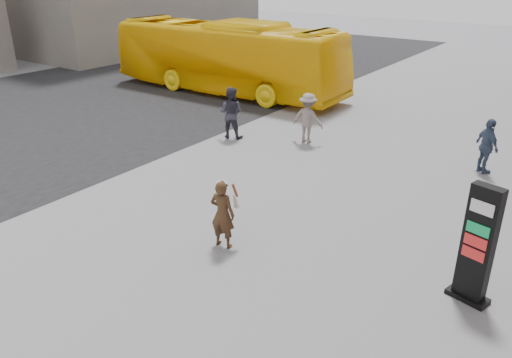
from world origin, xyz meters
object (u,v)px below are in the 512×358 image
Objects in this scene: pedestrian_c at (487,146)px; bus at (226,57)px; info_pylon at (478,245)px; woman at (223,213)px; pedestrian_a at (231,113)px; pedestrian_b at (308,118)px.

bus is at bearing 29.23° from pedestrian_c.
info_pylon is at bearing 145.43° from pedestrian_c.
info_pylon is 17.17m from bus.
woman is (-4.93, -1.17, -0.35)m from info_pylon.
pedestrian_a is (4.43, -5.28, -0.77)m from bus.
woman is 0.13× the size of bus.
woman is 0.91× the size of pedestrian_b.
info_pylon is 6.76m from pedestrian_c.
info_pylon is 5.08m from woman.
pedestrian_b is at bearing 153.73° from info_pylon.
info_pylon reaches higher than woman.
woman is at bearing 101.05° from pedestrian_b.
pedestrian_a reaches higher than pedestrian_c.
pedestrian_a reaches higher than woman.
pedestrian_b is (-2.03, 7.15, 0.06)m from woman.
bus is at bearing -60.56° from woman.
woman is 7.43m from pedestrian_b.
woman is 7.50m from pedestrian_a.
pedestrian_c is (5.70, 0.65, -0.03)m from pedestrian_b.
bus reaches higher than woman.
pedestrian_b is 1.04× the size of pedestrian_c.
pedestrian_c is at bearing 175.00° from pedestrian_a.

